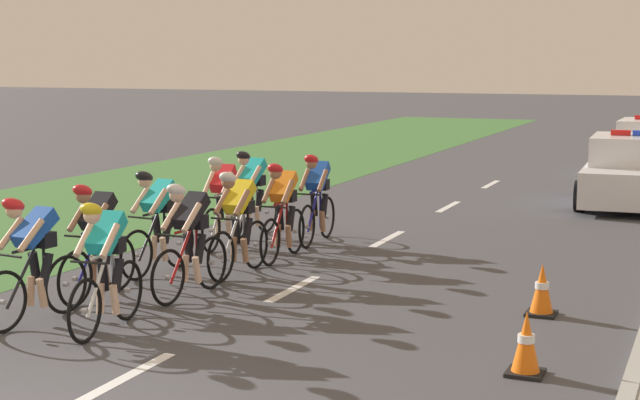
% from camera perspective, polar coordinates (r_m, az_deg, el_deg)
% --- Properties ---
extents(grass_verge, '(7.00, 60.00, 0.01)m').
position_cam_1_polar(grass_verge, '(23.64, -9.04, 0.64)').
color(grass_verge, '#3D7033').
rests_on(grass_verge, ground).
extents(lane_markings_centre, '(0.14, 21.60, 0.01)m').
position_cam_1_polar(lane_markings_centre, '(15.11, 1.54, -3.54)').
color(lane_markings_centre, white).
rests_on(lane_markings_centre, ground).
extents(cyclist_lead, '(0.45, 1.72, 1.56)m').
position_cam_1_polar(cyclist_lead, '(11.91, -16.35, -3.24)').
color(cyclist_lead, black).
rests_on(cyclist_lead, ground).
extents(cyclist_second, '(0.45, 1.72, 1.56)m').
position_cam_1_polar(cyclist_second, '(11.35, -12.39, -3.65)').
color(cyclist_second, black).
rests_on(cyclist_second, ground).
extents(cyclist_third, '(0.42, 1.72, 1.56)m').
position_cam_1_polar(cyclist_third, '(12.94, -12.87, -2.22)').
color(cyclist_third, black).
rests_on(cyclist_third, ground).
extents(cyclist_fourth, '(0.44, 1.72, 1.56)m').
position_cam_1_polar(cyclist_fourth, '(12.78, -7.62, -2.21)').
color(cyclist_fourth, black).
rests_on(cyclist_fourth, ground).
extents(cyclist_fifth, '(0.45, 1.72, 1.56)m').
position_cam_1_polar(cyclist_fifth, '(14.24, -9.46, -1.18)').
color(cyclist_fifth, black).
rests_on(cyclist_fifth, ground).
extents(cyclist_sixth, '(0.43, 1.72, 1.56)m').
position_cam_1_polar(cyclist_sixth, '(13.99, -4.80, -1.26)').
color(cyclist_sixth, black).
rests_on(cyclist_sixth, ground).
extents(cyclist_seventh, '(0.44, 1.72, 1.56)m').
position_cam_1_polar(cyclist_seventh, '(16.12, -5.70, -0.01)').
color(cyclist_seventh, black).
rests_on(cyclist_seventh, ground).
extents(cyclist_eighth, '(0.42, 1.72, 1.56)m').
position_cam_1_polar(cyclist_eighth, '(15.06, -2.20, -0.56)').
color(cyclist_eighth, black).
rests_on(cyclist_eighth, ground).
extents(cyclist_ninth, '(0.44, 1.72, 1.56)m').
position_cam_1_polar(cyclist_ninth, '(17.03, -4.00, 0.45)').
color(cyclist_ninth, black).
rests_on(cyclist_ninth, ground).
extents(cyclist_tenth, '(0.43, 1.72, 1.56)m').
position_cam_1_polar(cyclist_tenth, '(16.41, -0.19, 0.17)').
color(cyclist_tenth, black).
rests_on(cyclist_tenth, ground).
extents(police_car_nearest, '(2.14, 4.47, 1.59)m').
position_cam_1_polar(police_car_nearest, '(21.80, 17.58, 1.51)').
color(police_car_nearest, silver).
rests_on(police_car_nearest, ground).
extents(traffic_cone_near, '(0.36, 0.36, 0.64)m').
position_cam_1_polar(traffic_cone_near, '(9.92, 11.89, -8.20)').
color(traffic_cone_near, black).
rests_on(traffic_cone_near, ground).
extents(traffic_cone_far, '(0.36, 0.36, 0.64)m').
position_cam_1_polar(traffic_cone_far, '(12.20, 12.77, -5.13)').
color(traffic_cone_far, black).
rests_on(traffic_cone_far, ground).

